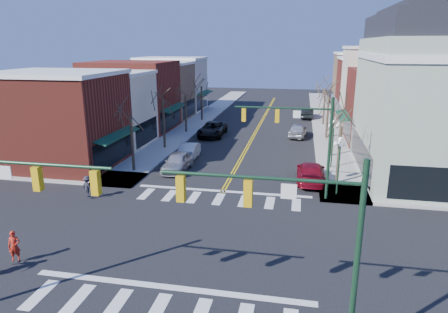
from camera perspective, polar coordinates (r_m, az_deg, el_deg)
The scene contains 34 objects.
ground at distance 22.77m, azimuth -4.01°, elevation -11.80°, with size 160.00×160.00×0.00m, color black.
sidewalk_left at distance 43.21m, azimuth -8.45°, elevation 1.58°, with size 3.50×70.00×0.15m, color #9E9B93.
sidewalk_right at distance 40.98m, azimuth 15.33°, elevation 0.40°, with size 3.50×70.00×0.15m, color #9E9B93.
bldg_left_brick_a at distance 38.12m, azimuth -22.51°, elevation 4.70°, with size 10.00×8.50×8.00m, color maroon.
bldg_left_stucco_a at distance 44.73m, azimuth -17.10°, elevation 6.34°, with size 10.00×7.00×7.50m, color beige.
bldg_left_brick_b at distance 51.78m, azimuth -13.02°, elevation 8.39°, with size 10.00×9.00×8.50m, color maroon.
bldg_left_tan at distance 59.41m, azimuth -9.79°, elevation 9.11°, with size 10.00×7.50×7.80m, color #9D7A57.
bldg_left_stucco_b at distance 66.65m, azimuth -7.44°, elevation 10.08°, with size 10.00×8.00×8.20m, color beige.
bldg_right_brick_a at distance 46.81m, azimuth 23.51°, elevation 6.44°, with size 10.00×8.50×8.00m, color maroon.
bldg_right_stucco at distance 54.22m, azimuth 21.95°, elevation 8.78°, with size 10.00×7.00×10.00m, color beige.
bldg_right_brick_b at distance 61.64m, azimuth 20.63°, elevation 8.91°, with size 10.00×8.00×8.50m, color maroon.
bldg_right_tan at distance 69.49m, azimuth 19.61°, elevation 9.87°, with size 10.00×8.00×9.00m, color #9D7A57.
victorian_corner at distance 35.96m, azimuth 29.21°, elevation 7.60°, with size 12.25×14.25×13.30m.
traffic_mast_near_left at distance 17.28m, azimuth -29.31°, elevation -6.00°, with size 6.60×0.28×7.20m.
traffic_mast_near_right at distance 13.40m, azimuth 10.82°, elevation -10.22°, with size 6.60×0.28×7.20m.
traffic_mast_far_right at distance 27.50m, azimuth 11.11°, elevation 3.25°, with size 6.60×0.28×7.20m.
lamppost_corner at distance 29.12m, azimuth 16.17°, elevation 0.07°, with size 0.36×0.36×4.33m.
lamppost_midblock at distance 35.41m, azimuth 15.32°, elevation 2.86°, with size 0.36×0.36×4.33m.
tree_left_a at distance 34.42m, azimuth -12.96°, elevation 1.66°, with size 0.24×0.24×4.76m, color #382B21.
tree_left_b at distance 41.64m, azimuth -8.58°, elevation 4.49°, with size 0.24×0.24×5.04m, color #382B21.
tree_left_c at distance 49.17m, azimuth -5.48°, elevation 6.01°, with size 0.24×0.24×4.55m, color #382B21.
tree_left_d at distance 56.77m, azimuth -3.21°, elevation 7.54°, with size 0.24×0.24×4.90m, color #382B21.
tree_right_a at distance 31.71m, azimuth 16.07°, elevation 0.11°, with size 0.24×0.24×4.62m, color #382B21.
tree_right_b at distance 39.40m, azimuth 15.18°, elevation 3.58°, with size 0.24×0.24×5.18m, color #382B21.
tree_right_c at distance 47.28m, azimuth 14.55°, elevation 5.36°, with size 0.24×0.24×4.83m, color #382B21.
tree_right_d at distance 55.15m, azimuth 14.11°, elevation 6.89°, with size 0.24×0.24×4.97m, color #382B21.
car_left_near at distance 34.46m, azimuth -6.66°, elevation -0.76°, with size 1.87×4.64×1.58m, color #AEADB2.
car_left_mid at distance 37.76m, azimuth -5.15°, elevation 0.65°, with size 1.54×4.43×1.46m, color silver.
car_left_far at distance 47.35m, azimuth -1.67°, elevation 3.92°, with size 2.73×5.93×1.65m, color black.
car_right_near at distance 32.23m, azimuth 12.30°, elevation -2.22°, with size 2.18×5.37×1.56m, color maroon.
car_right_mid at distance 47.67m, azimuth 10.51°, elevation 3.71°, with size 1.89×4.70×1.60m, color silver.
car_right_far at distance 60.32m, azimuth 11.87°, elevation 6.11°, with size 1.66×4.75×1.56m, color black.
pedestrian_red_a at distance 22.64m, azimuth -27.77°, elevation -11.26°, with size 0.57×0.37×1.56m, color red.
pedestrian_dark_b at distance 29.60m, azimuth -18.91°, elevation -4.08°, with size 0.99×0.57×1.53m, color #22212A.
Camera 1 is at (5.37, -19.48, 10.51)m, focal length 32.00 mm.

